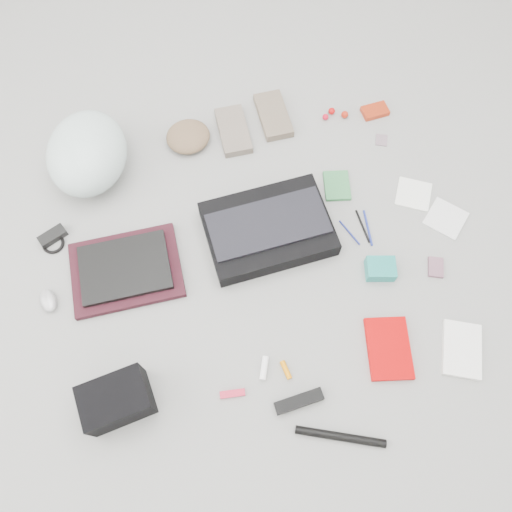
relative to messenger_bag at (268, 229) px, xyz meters
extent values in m
plane|color=gray|center=(-0.07, -0.10, -0.04)|extent=(4.00, 4.00, 0.00)
cube|color=black|center=(0.00, 0.00, 0.00)|extent=(0.46, 0.34, 0.07)
cube|color=black|center=(0.00, 0.00, 0.04)|extent=(0.43, 0.22, 0.01)
cube|color=#331019|center=(-0.53, -0.04, -0.02)|extent=(0.38, 0.29, 0.03)
cube|color=black|center=(-0.53, -0.04, 0.00)|extent=(0.31, 0.23, 0.02)
ellipsoid|color=silver|center=(-0.59, 0.42, 0.07)|extent=(0.38, 0.43, 0.22)
ellipsoid|color=brown|center=(-0.21, 0.48, -0.01)|extent=(0.20, 0.19, 0.06)
cube|color=#786A5D|center=(-0.03, 0.47, -0.02)|extent=(0.11, 0.23, 0.03)
cube|color=#726252|center=(0.15, 0.51, -0.02)|extent=(0.12, 0.23, 0.03)
cube|color=black|center=(-0.77, 0.16, -0.02)|extent=(0.11, 0.08, 0.03)
torus|color=black|center=(-0.78, 0.13, -0.03)|extent=(0.09, 0.09, 0.01)
ellipsoid|color=#A0A0A3|center=(-0.80, -0.09, -0.02)|extent=(0.07, 0.10, 0.03)
cube|color=black|center=(-0.60, -0.49, 0.03)|extent=(0.22, 0.17, 0.13)
cube|color=#BC1C36|center=(-0.25, -0.54, -0.03)|extent=(0.08, 0.03, 0.01)
cylinder|color=white|center=(-0.13, -0.48, -0.03)|extent=(0.05, 0.08, 0.02)
cylinder|color=orange|center=(-0.06, -0.50, -0.03)|extent=(0.03, 0.06, 0.02)
cube|color=black|center=(-0.04, -0.61, -0.02)|extent=(0.16, 0.05, 0.03)
cylinder|color=black|center=(0.05, -0.74, -0.02)|extent=(0.27, 0.13, 0.03)
cube|color=#CA0203|center=(0.29, -0.51, -0.03)|extent=(0.18, 0.23, 0.02)
cube|color=white|center=(0.53, -0.57, -0.03)|extent=(0.19, 0.22, 0.02)
cube|color=#327541|center=(0.31, 0.14, -0.03)|extent=(0.12, 0.14, 0.01)
cylinder|color=navy|center=(0.30, -0.07, -0.03)|extent=(0.05, 0.11, 0.01)
cylinder|color=black|center=(0.35, -0.05, -0.03)|extent=(0.02, 0.14, 0.01)
cylinder|color=navy|center=(0.37, -0.06, -0.03)|extent=(0.02, 0.15, 0.01)
cube|color=teal|center=(0.35, -0.24, -0.01)|extent=(0.12, 0.10, 0.05)
cube|color=#825566|center=(0.55, -0.27, -0.03)|extent=(0.08, 0.09, 0.01)
cube|color=white|center=(0.58, 0.04, -0.03)|extent=(0.17, 0.17, 0.01)
cube|color=silver|center=(0.67, -0.09, -0.03)|extent=(0.19, 0.19, 0.01)
sphere|color=red|center=(0.35, 0.46, -0.02)|extent=(0.03, 0.03, 0.03)
sphere|color=red|center=(0.39, 0.48, -0.02)|extent=(0.03, 0.03, 0.03)
sphere|color=#AD200E|center=(0.43, 0.45, -0.02)|extent=(0.04, 0.04, 0.03)
cube|color=#AA2D12|center=(0.56, 0.45, -0.03)|extent=(0.11, 0.08, 0.02)
cube|color=gray|center=(0.55, 0.31, -0.04)|extent=(0.06, 0.07, 0.00)
camera|label=1|loc=(-0.23, -0.79, 1.62)|focal=35.00mm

